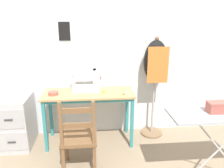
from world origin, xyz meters
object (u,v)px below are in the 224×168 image
at_px(storage_box, 218,107).
at_px(dress_form, 155,66).
at_px(thread_spool_near_machine, 104,92).
at_px(scissors, 125,94).
at_px(filing_cabinet, 17,122).
at_px(sewing_machine, 88,81).
at_px(fabric_bowl, 53,93).
at_px(wooden_chair, 79,138).

bearing_deg(storage_box, dress_form, 109.53).
bearing_deg(thread_spool_near_machine, scissors, -10.39).
bearing_deg(filing_cabinet, sewing_machine, 4.27).
relative_size(thread_spool_near_machine, dress_form, 0.03).
bearing_deg(sewing_machine, fabric_bowl, -166.66).
bearing_deg(filing_cabinet, storage_box, -21.31).
distance_m(fabric_bowl, wooden_chair, 0.75).
bearing_deg(wooden_chair, fabric_bowl, 122.05).
height_order(sewing_machine, thread_spool_near_machine, sewing_machine).
bearing_deg(storage_box, filing_cabinet, 158.69).
relative_size(scissors, wooden_chair, 0.14).
bearing_deg(dress_form, scissors, -154.95).
relative_size(filing_cabinet, dress_form, 0.48).
relative_size(sewing_machine, storage_box, 1.76).
xyz_separation_m(scissors, thread_spool_near_machine, (-0.28, 0.05, 0.02)).
distance_m(sewing_machine, storage_box, 1.63).
height_order(scissors, thread_spool_near_machine, thread_spool_near_machine).
bearing_deg(dress_form, thread_spool_near_machine, -167.73).
bearing_deg(filing_cabinet, fabric_bowl, -3.76).
height_order(scissors, filing_cabinet, scissors).
distance_m(sewing_machine, wooden_chair, 0.83).
xyz_separation_m(sewing_machine, filing_cabinet, (-0.98, -0.07, -0.53)).
relative_size(thread_spool_near_machine, wooden_chair, 0.05).
height_order(fabric_bowl, storage_box, storage_box).
xyz_separation_m(fabric_bowl, storage_box, (1.77, -0.86, 0.10)).
xyz_separation_m(wooden_chair, storage_box, (1.41, -0.29, 0.44)).
bearing_deg(dress_form, sewing_machine, -176.47).
height_order(thread_spool_near_machine, filing_cabinet, thread_spool_near_machine).
distance_m(fabric_bowl, dress_form, 1.44).
height_order(wooden_chair, filing_cabinet, wooden_chair).
bearing_deg(scissors, thread_spool_near_machine, 169.61).
xyz_separation_m(wooden_chair, dress_form, (1.05, 0.73, 0.64)).
bearing_deg(wooden_chair, filing_cabinet, 145.65).
height_order(sewing_machine, fabric_bowl, sewing_machine).
xyz_separation_m(thread_spool_near_machine, storage_box, (1.10, -0.86, 0.10)).
relative_size(fabric_bowl, scissors, 1.02).
xyz_separation_m(dress_form, storage_box, (0.36, -1.03, -0.20)).
bearing_deg(filing_cabinet, thread_spool_near_machine, -1.41).
bearing_deg(wooden_chair, scissors, 41.06).
distance_m(dress_form, storage_box, 1.11).
xyz_separation_m(fabric_bowl, wooden_chair, (0.35, -0.56, -0.35)).
relative_size(thread_spool_near_machine, storage_box, 0.20).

